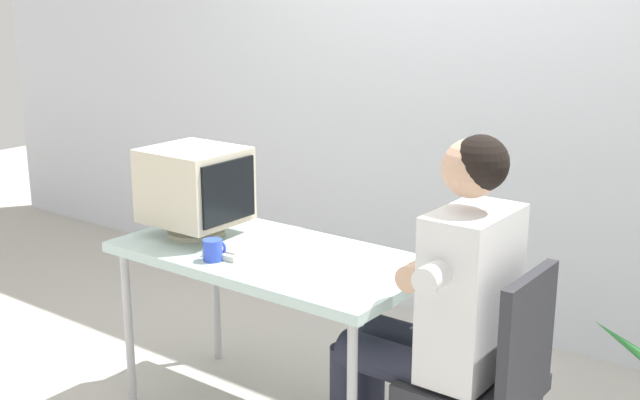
{
  "coord_description": "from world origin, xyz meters",
  "views": [
    {
      "loc": [
        1.97,
        -2.31,
        1.75
      ],
      "look_at": [
        0.24,
        0.0,
        0.98
      ],
      "focal_mm": 45.48,
      "sensor_mm": 36.0,
      "label": 1
    }
  ],
  "objects": [
    {
      "name": "office_chair",
      "position": [
        0.94,
        0.01,
        0.48
      ],
      "size": [
        0.41,
        0.41,
        0.86
      ],
      "color": "#4C4C51",
      "rests_on": "ground_plane"
    },
    {
      "name": "crt_monitor",
      "position": [
        -0.39,
        -0.02,
        0.94
      ],
      "size": [
        0.39,
        0.35,
        0.37
      ],
      "color": "beige",
      "rests_on": "desk"
    },
    {
      "name": "wall_back",
      "position": [
        0.3,
        1.4,
        1.5
      ],
      "size": [
        8.0,
        0.1,
        3.0
      ],
      "primitive_type": "cube",
      "color": "silver",
      "rests_on": "ground_plane"
    },
    {
      "name": "desk",
      "position": [
        0.0,
        0.0,
        0.67
      ],
      "size": [
        1.27,
        0.65,
        0.73
      ],
      "color": "#B7B7BC",
      "rests_on": "ground_plane"
    },
    {
      "name": "person_seated",
      "position": [
        0.75,
        0.01,
        0.69
      ],
      "size": [
        0.74,
        0.57,
        1.29
      ],
      "color": "silver",
      "rests_on": "ground_plane"
    },
    {
      "name": "desk_mug",
      "position": [
        -0.11,
        -0.21,
        0.77
      ],
      "size": [
        0.07,
        0.09,
        0.08
      ],
      "color": "blue",
      "rests_on": "desk"
    },
    {
      "name": "keyboard",
      "position": [
        -0.12,
        0.03,
        0.75
      ],
      "size": [
        0.19,
        0.47,
        0.03
      ],
      "color": "beige",
      "rests_on": "desk"
    }
  ]
}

